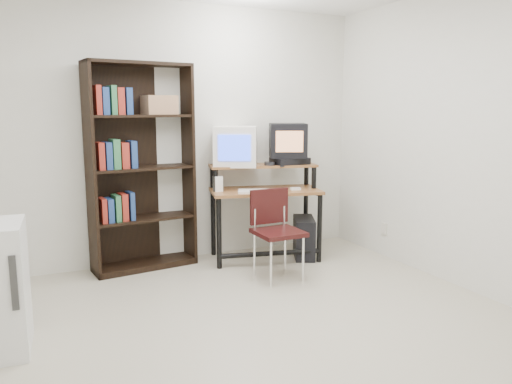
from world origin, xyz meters
name	(u,v)px	position (x,y,z in m)	size (l,w,h in m)	color
floor	(262,334)	(0.00, 0.00, -0.01)	(4.00, 4.00, 0.01)	beige
back_wall	(178,134)	(0.00, 2.00, 1.30)	(4.00, 0.01, 2.60)	silver
right_wall	(481,140)	(2.00, 0.00, 1.30)	(0.01, 4.00, 2.60)	silver
computer_desk	(265,195)	(0.80, 1.62, 0.68)	(1.21, 0.79, 0.98)	brown
crt_monitor	(236,146)	(0.56, 1.80, 1.17)	(0.57, 0.57, 0.41)	silver
vcr	(290,161)	(1.10, 1.63, 1.01)	(0.36, 0.26, 0.08)	black
crt_tv	(288,140)	(1.10, 1.68, 1.23)	(0.49, 0.48, 0.35)	black
cd_spindle	(270,164)	(0.86, 1.61, 0.99)	(0.12, 0.12, 0.05)	#26262B
keyboard	(262,192)	(0.70, 1.46, 0.74)	(0.47, 0.21, 0.04)	silver
mousepad	(297,191)	(1.08, 1.44, 0.72)	(0.22, 0.18, 0.01)	black
mouse	(295,189)	(1.07, 1.44, 0.74)	(0.10, 0.06, 0.03)	white
desk_speaker	(218,185)	(0.31, 1.69, 0.80)	(0.08, 0.07, 0.17)	silver
pc_tower	(304,237)	(1.20, 1.47, 0.21)	(0.20, 0.45, 0.42)	black
school_chair	(275,224)	(0.63, 1.05, 0.50)	(0.42, 0.42, 0.82)	black
bookshelf	(140,166)	(-0.42, 1.86, 1.01)	(1.03, 0.45, 1.99)	black
wall_outlet	(384,228)	(1.99, 1.15, 0.30)	(0.02, 0.08, 0.12)	beige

